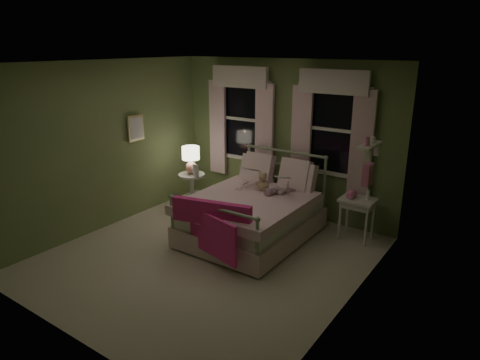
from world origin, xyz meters
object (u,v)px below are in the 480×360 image
Objects in this scene: child_right at (284,174)px; table_lamp at (191,157)px; bed at (253,213)px; nightstand_right at (358,205)px; nightstand_left at (192,187)px; child_left at (253,168)px; teddy_bear at (263,183)px.

table_lamp is (-1.80, -0.07, 0.02)m from child_right.
nightstand_right is at bearing 31.44° from bed.
bed is at bearing -12.87° from nightstand_left.
child_right is at bearing -167.69° from child_left.
nightstand_right is (1.59, 0.38, -0.40)m from child_left.
child_left is 1.62× the size of table_lamp.
child_left is (-0.28, 0.42, 0.57)m from bed.
bed is 4.32× the size of table_lamp.
child_right is (0.56, 0.00, -0.01)m from child_left.
nightstand_left is (-1.80, -0.07, -0.52)m from child_right.
child_right is 1.17m from nightstand_right.
child_left reaches higher than child_right.
child_left is at bearing 150.50° from teddy_bear.
nightstand_left is (-1.52, 0.08, -0.37)m from teddy_bear.
nightstand_left is (-1.24, -0.07, -0.53)m from child_left.
child_left reaches higher than nightstand_left.
nightstand_left is at bearing -170.85° from nightstand_right.
child_left reaches higher than teddy_bear.
table_lamp is at bearing -170.85° from nightstand_right.
bed is at bearing -90.00° from teddy_bear.
nightstand_right is (1.31, 0.54, -0.24)m from teddy_bear.
child_left is 1.17× the size of nightstand_left.
table_lamp reaches higher than teddy_bear.
teddy_bear is 1.57m from nightstand_left.
nightstand_right is (1.31, 0.80, 0.17)m from bed.
teddy_bear is at bearing 90.00° from bed.
table_lamp is at bearing 167.13° from bed.
bed reaches higher than table_lamp.
child_right reaches higher than nightstand_left.
nightstand_right is (2.83, 0.46, 0.13)m from nightstand_left.
nightstand_left and nightstand_right have the same top height.
nightstand_right is (2.83, 0.46, -0.40)m from table_lamp.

